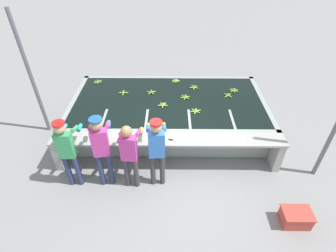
{
  "coord_description": "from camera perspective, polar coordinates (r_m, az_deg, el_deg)",
  "views": [
    {
      "loc": [
        0.05,
        -4.13,
        4.55
      ],
      "look_at": [
        0.0,
        1.0,
        0.58
      ],
      "focal_mm": 28.0,
      "sensor_mm": 36.0,
      "label": 1
    }
  ],
  "objects": [
    {
      "name": "banana_bunch_floating_1",
      "position": [
        7.41,
        -9.7,
        7.17
      ],
      "size": [
        0.28,
        0.28,
        0.08
      ],
      "color": "#93BC3D",
      "rests_on": "wash_tank"
    },
    {
      "name": "banana_bunch_floating_2",
      "position": [
        7.13,
        3.73,
        6.32
      ],
      "size": [
        0.28,
        0.28,
        0.08
      ],
      "color": "#7FAD33",
      "rests_on": "wash_tank"
    },
    {
      "name": "wash_tank",
      "position": [
        7.23,
        0.06,
        2.84
      ],
      "size": [
        5.17,
        2.73,
        0.82
      ],
      "color": "gray",
      "rests_on": "ground"
    },
    {
      "name": "worker_2",
      "position": [
        5.28,
        -8.41,
        -5.52
      ],
      "size": [
        0.45,
        0.72,
        1.61
      ],
      "color": "#38383D",
      "rests_on": "ground"
    },
    {
      "name": "banana_bunch_floating_7",
      "position": [
        7.61,
        5.68,
        8.38
      ],
      "size": [
        0.27,
        0.27,
        0.08
      ],
      "color": "#8CB738",
      "rests_on": "wash_tank"
    },
    {
      "name": "worker_3",
      "position": [
        5.22,
        -2.46,
        -4.62
      ],
      "size": [
        0.43,
        0.73,
        1.69
      ],
      "color": "#38383D",
      "rests_on": "ground"
    },
    {
      "name": "worker_0",
      "position": [
        5.58,
        -21.17,
        -4.48
      ],
      "size": [
        0.41,
        0.72,
        1.68
      ],
      "color": "navy",
      "rests_on": "ground"
    },
    {
      "name": "worker_1",
      "position": [
        5.35,
        -14.4,
        -4.12
      ],
      "size": [
        0.48,
        0.75,
        1.76
      ],
      "color": "navy",
      "rests_on": "ground"
    },
    {
      "name": "banana_bunch_floating_9",
      "position": [
        7.64,
        14.12,
        7.53
      ],
      "size": [
        0.28,
        0.27,
        0.08
      ],
      "color": "#75A333",
      "rests_on": "wash_tank"
    },
    {
      "name": "support_post_left",
      "position": [
        7.24,
        -27.61,
        9.35
      ],
      "size": [
        0.09,
        0.09,
        3.2
      ],
      "color": "slate",
      "rests_on": "ground"
    },
    {
      "name": "banana_bunch_floating_4",
      "position": [
        7.35,
        -3.69,
        7.37
      ],
      "size": [
        0.28,
        0.27,
        0.08
      ],
      "color": "#7FAD33",
      "rests_on": "wash_tank"
    },
    {
      "name": "ground_plane",
      "position": [
        6.14,
        -0.08,
        -10.01
      ],
      "size": [
        80.0,
        80.0,
        0.0
      ],
      "primitive_type": "plane",
      "color": "gray",
      "rests_on": "ground"
    },
    {
      "name": "knife_1",
      "position": [
        5.67,
        1.32,
        -3.15
      ],
      "size": [
        0.34,
        0.13,
        0.02
      ],
      "color": "silver",
      "rests_on": "work_ledge"
    },
    {
      "name": "work_ledge",
      "position": [
        5.87,
        -0.07,
        -4.39
      ],
      "size": [
        5.17,
        0.45,
        0.82
      ],
      "color": "#9E9E99",
      "rests_on": "ground"
    },
    {
      "name": "banana_bunch_floating_5",
      "position": [
        7.37,
        12.88,
        6.53
      ],
      "size": [
        0.23,
        0.23,
        0.08
      ],
      "color": "#7FAD33",
      "rests_on": "wash_tank"
    },
    {
      "name": "banana_bunch_floating_6",
      "position": [
        8.13,
        -15.03,
        9.28
      ],
      "size": [
        0.28,
        0.28,
        0.08
      ],
      "color": "#75A333",
      "rests_on": "wash_tank"
    },
    {
      "name": "banana_bunch_floating_3",
      "position": [
        6.79,
        -1.15,
        4.64
      ],
      "size": [
        0.28,
        0.27,
        0.08
      ],
      "color": "#9EC642",
      "rests_on": "wash_tank"
    },
    {
      "name": "crate",
      "position": [
        5.75,
        26.05,
        -17.46
      ],
      "size": [
        0.55,
        0.39,
        0.32
      ],
      "color": "#B73D33",
      "rests_on": "ground"
    },
    {
      "name": "knife_0",
      "position": [
        5.77,
        -9.98,
        -3.01
      ],
      "size": [
        0.27,
        0.27,
        0.02
      ],
      "color": "silver",
      "rests_on": "work_ledge"
    },
    {
      "name": "banana_bunch_floating_8",
      "position": [
        7.91,
        1.69,
        9.8
      ],
      "size": [
        0.28,
        0.27,
        0.08
      ],
      "color": "#8CB738",
      "rests_on": "wash_tank"
    },
    {
      "name": "banana_bunch_floating_0",
      "position": [
        6.59,
        6.0,
        3.29
      ],
      "size": [
        0.28,
        0.28,
        0.08
      ],
      "color": "#9EC642",
      "rests_on": "wash_tank"
    }
  ]
}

